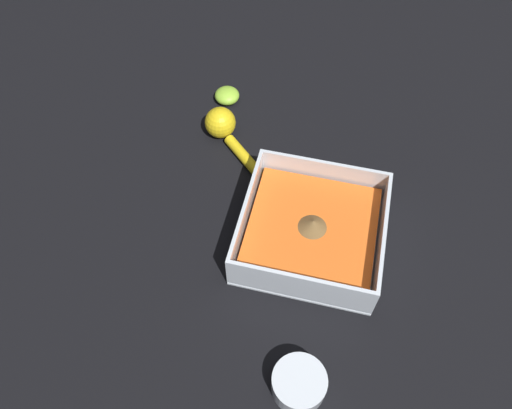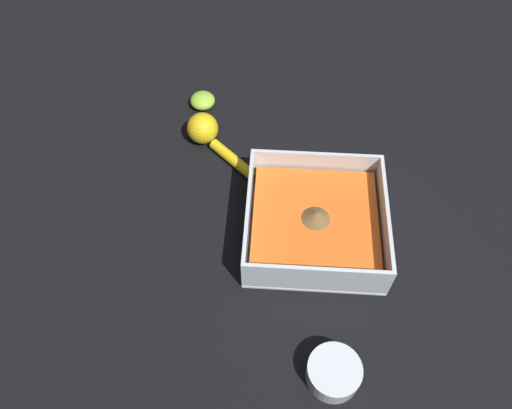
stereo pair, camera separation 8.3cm
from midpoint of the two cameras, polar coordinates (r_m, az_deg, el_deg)
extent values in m
plane|color=black|center=(0.83, 8.09, -4.95)|extent=(4.00, 4.00, 0.00)
cube|color=silver|center=(0.84, 9.05, -3.99)|extent=(0.22, 0.22, 0.01)
cube|color=silver|center=(0.82, 16.93, -4.11)|extent=(0.22, 0.01, 0.06)
cube|color=silver|center=(0.81, 1.78, -1.17)|extent=(0.22, 0.01, 0.06)
cube|color=silver|center=(0.75, 8.19, -9.54)|extent=(0.01, 0.21, 0.06)
cube|color=silver|center=(0.87, 10.39, 3.26)|extent=(0.01, 0.21, 0.06)
cube|color=orange|center=(0.82, 9.22, -3.32)|extent=(0.20, 0.20, 0.03)
cone|color=brown|center=(0.80, 9.44, -2.43)|extent=(0.05, 0.05, 0.02)
cylinder|color=silver|center=(0.73, 8.38, -19.85)|extent=(0.08, 0.08, 0.04)
cylinder|color=brown|center=(0.73, 8.34, -19.93)|extent=(0.07, 0.07, 0.02)
sphere|color=yellow|center=(0.95, -1.62, 9.19)|extent=(0.06, 0.06, 0.06)
cylinder|color=yellow|center=(0.92, 1.31, 5.19)|extent=(0.09, 0.10, 0.02)
ellipsoid|color=#93CC38|center=(1.03, -1.00, 12.21)|extent=(0.05, 0.05, 0.03)
camera|label=1|loc=(0.04, 92.87, -4.11)|focal=35.00mm
camera|label=2|loc=(0.04, -87.13, 4.11)|focal=35.00mm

